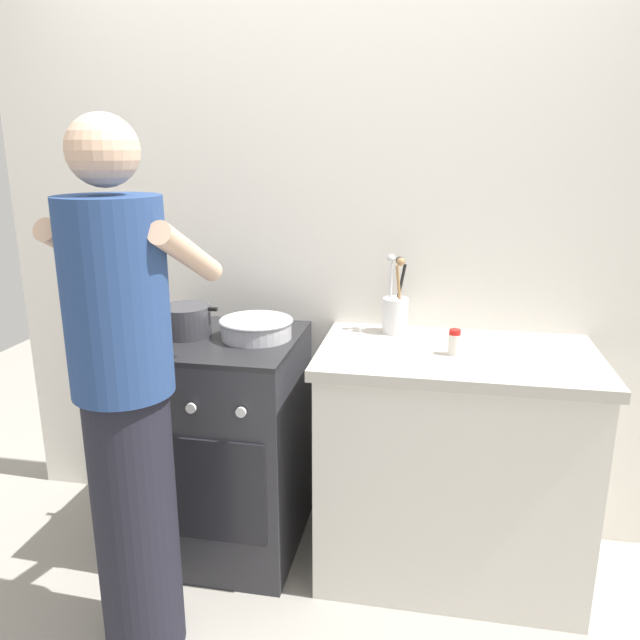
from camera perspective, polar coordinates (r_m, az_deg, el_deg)
The scene contains 9 objects.
ground at distance 2.62m, azimuth -1.69°, elevation -22.28°, with size 6.00×6.00×0.00m, color gray.
back_wall at distance 2.55m, azimuth 4.95°, elevation 7.50°, with size 3.20×0.10×2.50m.
countertop at distance 2.46m, azimuth 11.98°, elevation -12.82°, with size 1.00×0.60×0.90m.
stove_range at distance 2.58m, azimuth -8.81°, elevation -11.22°, with size 0.60×0.62×0.90m.
pot at distance 2.46m, azimuth -12.32°, elevation -0.07°, with size 0.27×0.20×0.12m.
mixing_bowl at distance 2.38m, azimuth -5.90°, elevation -0.68°, with size 0.28×0.28×0.08m.
utensil_crock at distance 2.45m, azimuth 6.95°, elevation 0.85°, with size 0.10×0.10×0.31m.
spice_bottle at distance 2.23m, azimuth 12.28°, elevation -2.04°, with size 0.04×0.04×0.09m.
person at distance 1.98m, azimuth -17.40°, elevation -7.36°, with size 0.41×0.50×1.70m.
Camera 1 is at (0.46, -2.02, 1.61)m, focal length 34.73 mm.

